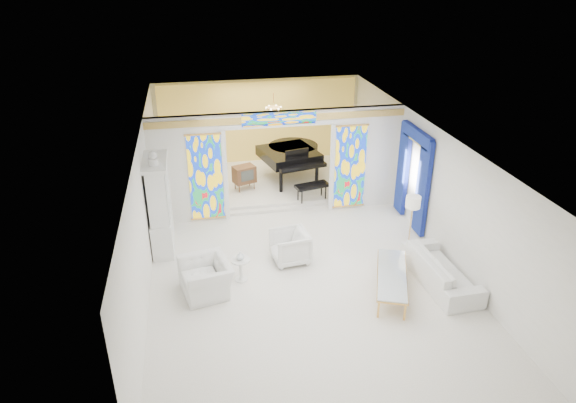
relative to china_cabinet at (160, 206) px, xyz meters
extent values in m
plane|color=white|center=(3.22, -0.60, -1.17)|extent=(12.00, 12.00, 0.00)
cube|color=white|center=(3.22, -0.60, 1.83)|extent=(7.00, 12.00, 0.02)
cube|color=silver|center=(3.22, 5.40, 0.33)|extent=(7.00, 0.02, 3.00)
cube|color=silver|center=(3.22, -6.60, 0.33)|extent=(7.00, 0.02, 3.00)
cube|color=silver|center=(-0.28, -0.60, 0.33)|extent=(0.02, 12.00, 3.00)
cube|color=silver|center=(6.72, -0.60, 0.33)|extent=(0.02, 12.00, 3.00)
cube|color=silver|center=(0.72, 1.40, 0.33)|extent=(2.00, 0.18, 3.00)
cube|color=silver|center=(5.72, 1.40, 0.33)|extent=(2.00, 0.18, 3.00)
cube|color=silver|center=(3.22, 1.40, 1.63)|extent=(3.00, 0.18, 0.40)
cube|color=silver|center=(1.72, 1.30, 0.13)|extent=(0.12, 0.06, 2.60)
cube|color=silver|center=(4.72, 1.30, 0.13)|extent=(0.12, 0.06, 2.60)
cube|color=silver|center=(3.22, 1.30, 1.48)|extent=(3.24, 0.06, 0.12)
cube|color=#DBAA52|center=(3.22, 1.30, 1.65)|extent=(7.00, 0.05, 0.18)
cube|color=gold|center=(1.19, 1.29, 0.13)|extent=(0.90, 0.04, 2.40)
cube|color=gold|center=(5.25, 1.29, 0.13)|extent=(0.90, 0.04, 2.40)
cube|color=gold|center=(3.22, 1.29, 1.65)|extent=(2.00, 0.04, 0.34)
cube|color=white|center=(3.22, 3.50, -1.08)|extent=(6.80, 3.80, 0.18)
cube|color=#EAD051|center=(3.22, 5.28, 0.33)|extent=(6.70, 0.10, 2.90)
cylinder|color=gold|center=(3.42, 3.40, 1.38)|extent=(0.48, 0.48, 0.30)
cube|color=navy|center=(6.62, -0.55, 0.18)|extent=(0.12, 0.55, 2.60)
cube|color=navy|center=(6.62, 0.75, 0.18)|extent=(0.12, 0.55, 2.60)
cube|color=navy|center=(6.62, 0.10, 1.38)|extent=(0.14, 1.70, 0.30)
cube|color=gold|center=(6.62, 0.10, 1.21)|extent=(0.12, 1.50, 0.06)
cube|color=silver|center=(0.00, 0.00, -0.72)|extent=(0.50, 1.40, 0.90)
cube|color=silver|center=(0.00, 0.00, 0.43)|extent=(0.44, 1.30, 1.40)
cube|color=silver|center=(0.23, 0.00, 0.43)|extent=(0.01, 1.20, 1.30)
cube|color=silver|center=(0.00, 0.00, 1.17)|extent=(0.56, 1.46, 0.08)
cylinder|color=white|center=(0.00, -0.35, 1.29)|extent=(0.22, 0.22, 0.16)
sphere|color=white|center=(0.00, -0.35, 1.45)|extent=(0.20, 0.20, 0.20)
imported|color=silver|center=(0.96, -2.13, -0.80)|extent=(1.23, 1.34, 0.75)
imported|color=white|center=(3.01, -1.22, -0.78)|extent=(0.95, 0.93, 0.78)
imported|color=white|center=(6.17, -2.78, -0.83)|extent=(1.00, 2.36, 0.68)
cylinder|color=silver|center=(1.75, -1.82, -0.64)|extent=(0.54, 0.54, 0.03)
cylinder|color=silver|center=(1.75, -1.82, -0.90)|extent=(0.09, 0.09, 0.51)
cylinder|color=silver|center=(1.75, -1.82, -1.16)|extent=(0.36, 0.36, 0.03)
imported|color=white|center=(1.75, -1.82, -0.53)|extent=(0.22, 0.22, 0.19)
cube|color=silver|center=(4.94, -2.89, -0.73)|extent=(1.29, 2.12, 0.04)
cube|color=gold|center=(4.94, -2.89, -0.75)|extent=(1.33, 2.16, 0.03)
cube|color=gold|center=(4.35, -3.70, -0.96)|extent=(0.06, 0.06, 0.42)
cube|color=gold|center=(4.85, -3.89, -0.96)|extent=(0.06, 0.06, 0.42)
cube|color=gold|center=(5.04, -1.89, -0.96)|extent=(0.06, 0.06, 0.42)
cube|color=gold|center=(5.53, -2.08, -0.96)|extent=(0.06, 0.06, 0.42)
cylinder|color=gold|center=(6.04, -1.27, -1.16)|extent=(0.33, 0.33, 0.03)
cylinder|color=gold|center=(6.04, -1.27, -0.50)|extent=(0.04, 0.04, 1.34)
cylinder|color=silver|center=(6.04, -1.27, 0.16)|extent=(0.47, 0.47, 0.29)
cube|color=black|center=(3.87, 3.33, -0.15)|extent=(1.96, 2.04, 0.31)
cylinder|color=black|center=(4.11, 3.78, -0.15)|extent=(1.92, 1.92, 0.31)
cube|color=black|center=(4.10, 2.36, -0.19)|extent=(1.53, 0.66, 0.11)
cube|color=silver|center=(4.12, 2.27, -0.17)|extent=(1.38, 0.42, 0.03)
cube|color=black|center=(4.01, 2.73, 0.10)|extent=(0.76, 0.21, 0.28)
cube|color=black|center=(4.25, 1.71, -0.55)|extent=(1.06, 0.60, 0.09)
cylinder|color=black|center=(3.45, 2.43, -0.65)|extent=(0.13, 0.13, 0.69)
cylinder|color=black|center=(4.64, 2.71, -0.65)|extent=(0.13, 0.13, 0.69)
cylinder|color=black|center=(3.83, 4.00, -0.65)|extent=(0.13, 0.13, 0.69)
cube|color=brown|center=(2.39, 2.85, -0.50)|extent=(0.76, 0.63, 0.52)
cube|color=#383D3A|center=(2.46, 2.64, -0.47)|extent=(0.40, 0.16, 0.33)
cone|color=brown|center=(2.20, 2.62, -0.87)|extent=(0.05, 0.05, 0.23)
cone|color=brown|center=(2.67, 2.78, -0.87)|extent=(0.05, 0.05, 0.23)
cone|color=brown|center=(2.10, 2.91, -0.87)|extent=(0.05, 0.05, 0.23)
cone|color=brown|center=(2.57, 3.08, -0.87)|extent=(0.05, 0.05, 0.23)
camera|label=1|loc=(0.92, -11.67, 5.52)|focal=32.00mm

